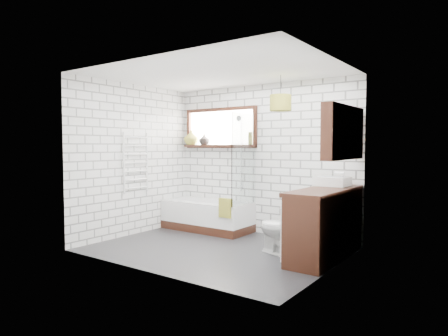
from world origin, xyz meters
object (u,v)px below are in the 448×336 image
Objects in this scene: bathtub at (207,216)px; pendant at (281,103)px; toilet at (280,228)px; basin at (332,181)px; vanity at (325,223)px.

pendant is at bearing -10.39° from bathtub.
bathtub is 1.90m from toilet.
basin is 0.61× the size of toilet.
vanity is 2.24× the size of toilet.
vanity is at bearing -12.90° from pendant.
vanity is at bearing -81.36° from basin.
basin is (2.28, -0.07, 0.73)m from bathtub.
bathtub is 0.98× the size of vanity.
pendant is (-0.77, 0.18, 1.64)m from vanity.
vanity is 0.66m from basin.
pendant reaches higher than bathtub.
vanity is at bearing 127.75° from toilet.
toilet is (-0.50, -0.59, -0.62)m from basin.
toilet is at bearing -20.34° from bathtub.
pendant is at bearing -162.78° from basin.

